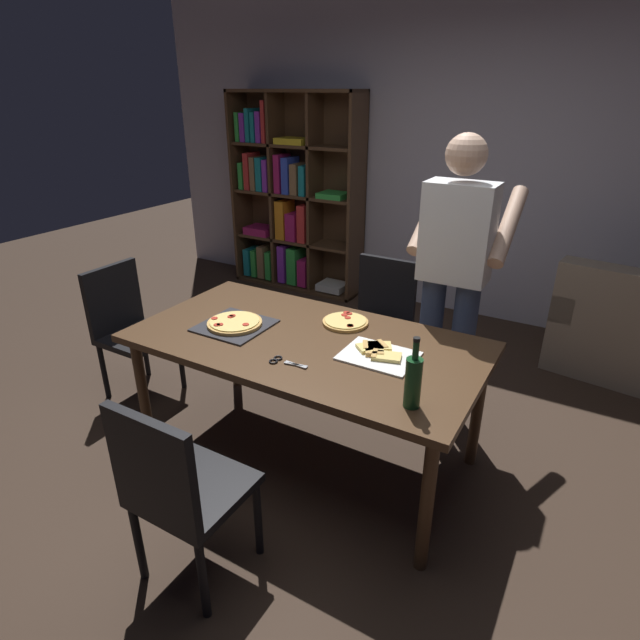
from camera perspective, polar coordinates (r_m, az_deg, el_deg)
ground_plane at (r=3.12m, az=-1.44°, el=-14.54°), size 12.00×12.00×0.00m
back_wall at (r=4.86m, az=15.40°, el=16.95°), size 6.40×0.10×2.80m
dining_table at (r=2.74m, az=-1.58°, el=-3.34°), size 1.85×0.98×0.75m
chair_near_camera at (r=2.22m, az=-15.53°, el=-17.37°), size 0.42×0.42×0.90m
chair_far_side at (r=3.60m, az=6.63°, el=0.48°), size 0.42×0.42×0.90m
chair_left_end at (r=3.69m, az=-20.54°, el=-0.36°), size 0.42×0.42×0.90m
bookshelf at (r=5.41m, az=-3.16°, el=13.16°), size 1.40×0.35×1.95m
person_serving_pizza at (r=3.06m, az=14.65°, el=5.31°), size 0.55×0.54×1.75m
pepperoni_pizza_on_tray at (r=2.88m, az=-9.44°, el=-0.41°), size 0.36×0.36×0.04m
pizza_slices_on_towel at (r=2.56m, az=6.42°, el=-3.62°), size 0.36×0.28×0.03m
wine_bottle at (r=2.13m, az=10.29°, el=-6.68°), size 0.07×0.07×0.32m
kitchen_scissors at (r=2.48m, az=-4.12°, el=-4.60°), size 0.19×0.09×0.01m
second_pizza_plain at (r=2.88m, az=2.83°, el=-0.20°), size 0.26×0.26×0.03m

